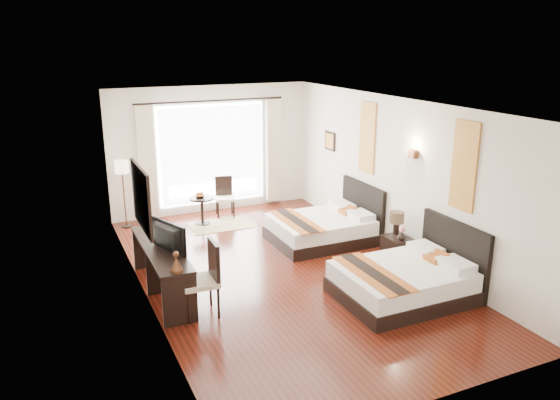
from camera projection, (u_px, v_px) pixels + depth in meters
name	position (u px, v px, depth m)	size (l,w,h in m)	color
floor	(282.00, 272.00, 9.16)	(4.50, 7.50, 0.01)	black
ceiling	(282.00, 105.00, 8.36)	(4.50, 7.50, 0.02)	white
wall_headboard	(397.00, 177.00, 9.65)	(0.01, 7.50, 2.80)	silver
wall_desk	(141.00, 209.00, 7.87)	(0.01, 7.50, 2.80)	silver
wall_window	(211.00, 150.00, 12.03)	(4.50, 0.01, 2.80)	silver
wall_entry	(437.00, 284.00, 5.49)	(4.50, 0.01, 2.80)	silver
window_glass	(212.00, 154.00, 12.04)	(2.40, 0.02, 2.20)	white
sheer_curtain	(213.00, 155.00, 11.99)	(2.30, 0.02, 2.10)	white
drape_left	(147.00, 162.00, 11.39)	(0.35, 0.14, 2.35)	beige
drape_right	(274.00, 151.00, 12.53)	(0.35, 0.14, 2.35)	beige
art_panel_near	(464.00, 166.00, 8.07)	(0.03, 0.50, 1.35)	#9B4A16
art_panel_far	(367.00, 138.00, 10.34)	(0.03, 0.50, 1.35)	#9B4A16
wall_sconce	(413.00, 154.00, 9.07)	(0.10, 0.14, 0.14)	#4D2D1B
mirror_frame	(141.00, 198.00, 7.89)	(0.04, 1.25, 0.95)	black
mirror_glass	(143.00, 198.00, 7.90)	(0.01, 1.12, 0.82)	white
bed_near	(407.00, 280.00, 8.20)	(1.94, 1.51, 1.09)	black
bed_far	(325.00, 227.00, 10.48)	(1.90, 1.48, 1.06)	black
nightstand	(397.00, 250.00, 9.48)	(0.40, 0.49, 0.47)	black
table_lamp	(397.00, 219.00, 9.39)	(0.25, 0.25, 0.40)	black
vase	(402.00, 235.00, 9.24)	(0.14, 0.14, 0.14)	black
console_desk	(162.00, 270.00, 8.31)	(0.50, 2.20, 0.76)	black
television	(165.00, 238.00, 7.94)	(0.78, 0.10, 0.45)	black
bronze_figurine	(176.00, 263.00, 7.30)	(0.17, 0.17, 0.26)	#4D2D1B
desk_chair	(201.00, 293.00, 7.68)	(0.52, 0.52, 1.08)	beige
floor_lamp	(122.00, 172.00, 10.99)	(0.28, 0.28, 1.40)	black
side_table	(202.00, 211.00, 11.43)	(0.50, 0.50, 0.58)	black
fruit_bowl	(200.00, 196.00, 11.33)	(0.22, 0.22, 0.05)	#442C18
window_chair	(225.00, 204.00, 11.97)	(0.48, 0.48, 0.87)	beige
jute_rug	(220.00, 225.00, 11.42)	(1.24, 0.85, 0.01)	#9E8D5E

